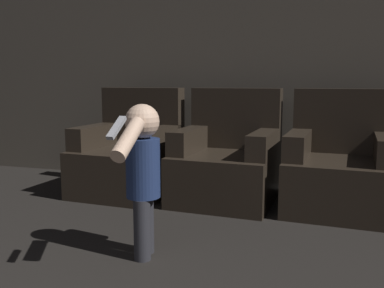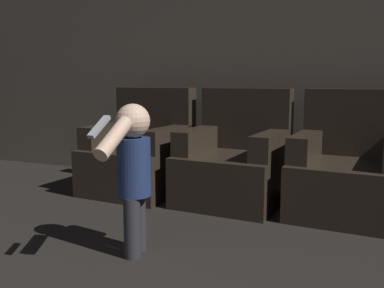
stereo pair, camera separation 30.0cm
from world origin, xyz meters
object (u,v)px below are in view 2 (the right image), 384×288
object	(u,v)px
person_toddler	(133,167)
armchair_middle	(235,163)
armchair_left	(140,156)
armchair_right	(349,172)

from	to	relation	value
person_toddler	armchair_middle	bearing A→B (deg)	-21.30
armchair_left	person_toddler	distance (m)	1.52
armchair_middle	armchair_left	bearing A→B (deg)	-176.37
armchair_middle	person_toddler	world-z (taller)	armchair_middle
armchair_middle	armchair_right	distance (m)	0.92
armchair_left	armchair_middle	xyz separation A→B (m)	(0.92, 0.00, 0.00)
armchair_middle	armchair_right	bearing A→B (deg)	3.63
armchair_right	person_toddler	distance (m)	1.76
armchair_left	armchair_middle	bearing A→B (deg)	3.73
armchair_right	person_toddler	world-z (taller)	armchair_right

